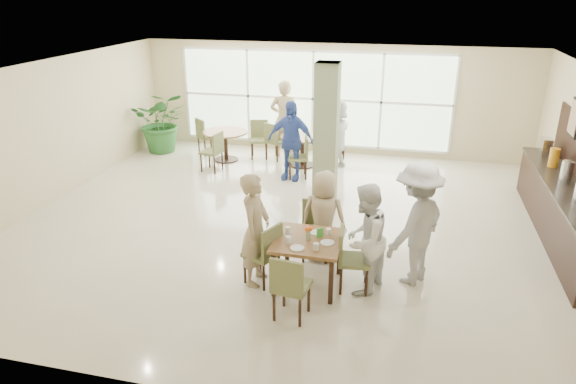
% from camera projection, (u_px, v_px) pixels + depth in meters
% --- Properties ---
extents(ground, '(10.00, 10.00, 0.00)m').
position_uv_depth(ground, '(293.00, 222.00, 9.63)').
color(ground, beige).
rests_on(ground, ground).
extents(room_shell, '(10.00, 10.00, 10.00)m').
position_uv_depth(room_shell, '(293.00, 134.00, 8.99)').
color(room_shell, white).
rests_on(room_shell, ground).
extents(window_bank, '(7.00, 0.04, 7.00)m').
position_uv_depth(window_bank, '(313.00, 99.00, 13.24)').
color(window_bank, silver).
rests_on(window_bank, ground).
extents(column, '(0.45, 0.45, 2.80)m').
position_uv_depth(column, '(326.00, 134.00, 10.10)').
color(column, '#6F7F58').
rests_on(column, ground).
extents(main_table, '(0.97, 0.97, 0.75)m').
position_uv_depth(main_table, '(308.00, 245.00, 7.39)').
color(main_table, brown).
rests_on(main_table, ground).
extents(round_table_left, '(1.12, 1.12, 0.75)m').
position_uv_depth(round_table_left, '(225.00, 138.00, 12.83)').
color(round_table_left, brown).
rests_on(round_table_left, ground).
extents(round_table_right, '(1.08, 1.08, 0.75)m').
position_uv_depth(round_table_right, '(302.00, 143.00, 12.43)').
color(round_table_right, brown).
rests_on(round_table_right, ground).
extents(chairs_main_table, '(1.89, 2.16, 0.95)m').
position_uv_depth(chairs_main_table, '(306.00, 256.00, 7.46)').
color(chairs_main_table, '#606C3B').
rests_on(chairs_main_table, ground).
extents(chairs_table_left, '(2.00, 1.83, 0.95)m').
position_uv_depth(chairs_table_left, '(226.00, 142.00, 12.84)').
color(chairs_table_left, '#606C3B').
rests_on(chairs_table_left, ground).
extents(chairs_table_right, '(2.09, 1.76, 0.95)m').
position_uv_depth(chairs_table_right, '(303.00, 148.00, 12.42)').
color(chairs_table_right, '#606C3B').
rests_on(chairs_table_right, ground).
extents(tabletop_clutter, '(0.75, 0.73, 0.21)m').
position_uv_depth(tabletop_clutter, '(309.00, 236.00, 7.31)').
color(tabletop_clutter, white).
rests_on(tabletop_clutter, main_table).
extents(buffet_counter, '(0.64, 4.70, 1.95)m').
position_uv_depth(buffet_counter, '(564.00, 208.00, 8.87)').
color(buffet_counter, black).
rests_on(buffet_counter, ground).
extents(framed_art_b, '(0.05, 0.55, 0.70)m').
position_uv_depth(framed_art_b, '(575.00, 118.00, 9.49)').
color(framed_art_b, black).
rests_on(framed_art_b, ground).
extents(potted_plant, '(1.83, 1.83, 1.61)m').
position_uv_depth(potted_plant, '(162.00, 122.00, 13.45)').
color(potted_plant, '#286429').
rests_on(potted_plant, ground).
extents(teen_left, '(0.44, 0.64, 1.71)m').
position_uv_depth(teen_left, '(255.00, 230.00, 7.41)').
color(teen_left, tan).
rests_on(teen_left, ground).
extents(teen_far, '(0.77, 0.48, 1.50)m').
position_uv_depth(teen_far, '(324.00, 216.00, 8.08)').
color(teen_far, tan).
rests_on(teen_far, ground).
extents(teen_right, '(0.84, 0.95, 1.64)m').
position_uv_depth(teen_right, '(365.00, 239.00, 7.20)').
color(teen_right, white).
rests_on(teen_right, ground).
extents(teen_standing, '(1.22, 1.39, 1.86)m').
position_uv_depth(teen_standing, '(416.00, 224.00, 7.41)').
color(teen_standing, '#AAA9AC').
rests_on(teen_standing, ground).
extents(adult_a, '(1.10, 0.68, 1.81)m').
position_uv_depth(adult_a, '(291.00, 141.00, 11.46)').
color(adult_a, '#3853AA').
rests_on(adult_a, ground).
extents(adult_b, '(1.12, 1.69, 1.68)m').
position_uv_depth(adult_b, '(337.00, 135.00, 12.14)').
color(adult_b, white).
rests_on(adult_b, ground).
extents(adult_standing, '(0.79, 0.58, 1.97)m').
position_uv_depth(adult_standing, '(284.00, 119.00, 12.97)').
color(adult_standing, tan).
rests_on(adult_standing, ground).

